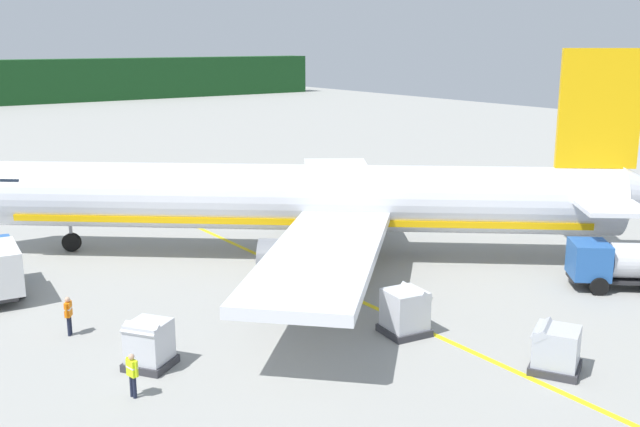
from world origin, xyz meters
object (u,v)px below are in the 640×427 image
Objects in this scene: cargo_container_near at (149,345)px; crew_loader_left at (132,372)px; service_truck_catering at (630,262)px; cargo_container_mid at (555,350)px; crew_marshaller at (68,313)px; airliner_foreground at (309,199)px; cargo_container_far at (405,312)px.

cargo_container_near is 1.40× the size of crew_loader_left.
crew_loader_left is (-24.84, 3.40, -0.43)m from service_truck_catering.
cargo_container_mid is (12.44, -9.25, -0.06)m from cargo_container_near.
crew_marshaller is at bearing 157.45° from service_truck_catering.
airliner_foreground is 15.75m from crew_marshaller.
service_truck_catering is 11.63m from cargo_container_mid.
airliner_foreground is 16.35m from cargo_container_near.
cargo_container_mid is at bearing -27.63° from crew_loader_left.
cargo_container_mid is 1.49× the size of crew_loader_left.
crew_marshaller is (-1.55, 4.97, 0.08)m from cargo_container_near.
airliner_foreground is at bearing 86.51° from cargo_container_mid.
airliner_foreground is 16.48× the size of cargo_container_far.
airliner_foreground is 18.29m from cargo_container_mid.
crew_loader_left is at bearing -126.02° from cargo_container_near.
crew_marshaller is (-15.09, -3.86, -2.37)m from airliner_foreground.
service_truck_catering is at bearing -55.27° from airliner_foreground.
cargo_container_mid is 15.67m from crew_loader_left.
cargo_container_far is at bearing 170.59° from service_truck_catering.
crew_marshaller is (-13.99, 14.22, 0.14)m from cargo_container_mid.
cargo_container_mid is at bearing -36.64° from cargo_container_near.
service_truck_catering is 3.61× the size of crew_loader_left.
cargo_container_near is 2.45m from crew_loader_left.
airliner_foreground is 14.98× the size of cargo_container_near.
cargo_container_far reaches higher than cargo_container_near.
service_truck_catering is at bearing 19.46° from cargo_container_mid.
service_truck_catering reaches higher than cargo_container_far.
cargo_container_far is (-13.14, 2.18, -0.41)m from service_truck_catering.
cargo_container_mid is (-10.95, -3.87, -0.52)m from service_truck_catering.
airliner_foreground reaches higher than crew_marshaller.
cargo_container_mid is at bearing -160.54° from service_truck_catering.
airliner_foreground is at bearing 124.73° from service_truck_catering.
cargo_container_mid is 19.95m from crew_marshaller.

